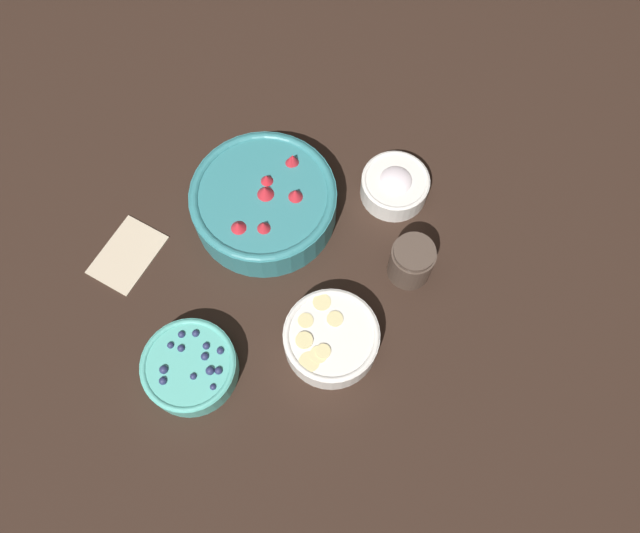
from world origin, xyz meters
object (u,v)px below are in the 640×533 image
(bowl_strawberries, at_px, (264,201))
(bowl_bananas, at_px, (331,338))
(bowl_blueberries, at_px, (190,367))
(jar_chocolate, at_px, (411,262))
(bowl_cream, at_px, (395,185))

(bowl_strawberries, relative_size, bowl_bananas, 1.64)
(bowl_blueberries, relative_size, jar_chocolate, 1.78)
(bowl_bananas, relative_size, jar_chocolate, 1.82)
(bowl_strawberries, distance_m, jar_chocolate, 0.28)
(bowl_cream, relative_size, jar_chocolate, 1.43)
(bowl_bananas, distance_m, bowl_cream, 0.31)
(bowl_blueberries, relative_size, bowl_cream, 1.25)
(bowl_blueberries, xyz_separation_m, jar_chocolate, (0.40, -0.06, 0.01))
(bowl_bananas, xyz_separation_m, bowl_cream, (0.26, 0.17, -0.00))
(jar_chocolate, bearing_deg, bowl_bananas, -170.16)
(bowl_cream, xyz_separation_m, jar_chocolate, (-0.07, -0.14, 0.01))
(bowl_bananas, height_order, bowl_cream, same)
(jar_chocolate, bearing_deg, bowl_strawberries, 121.66)
(jar_chocolate, bearing_deg, bowl_cream, 63.24)
(bowl_strawberries, bearing_deg, bowl_bananas, -98.76)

